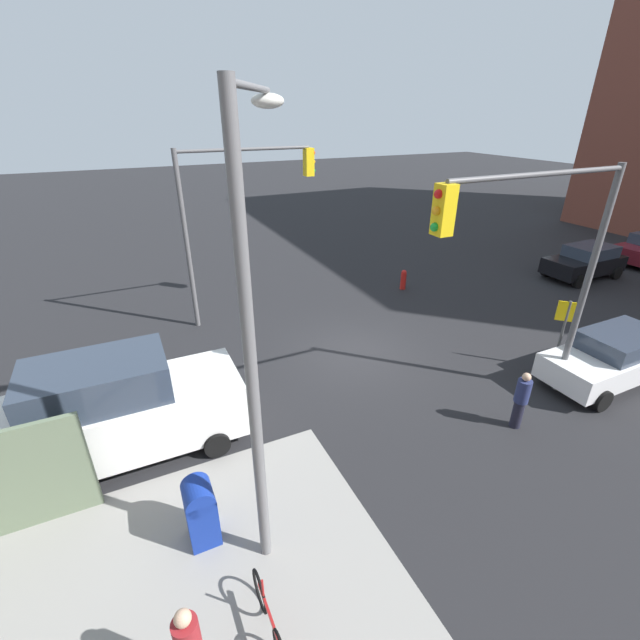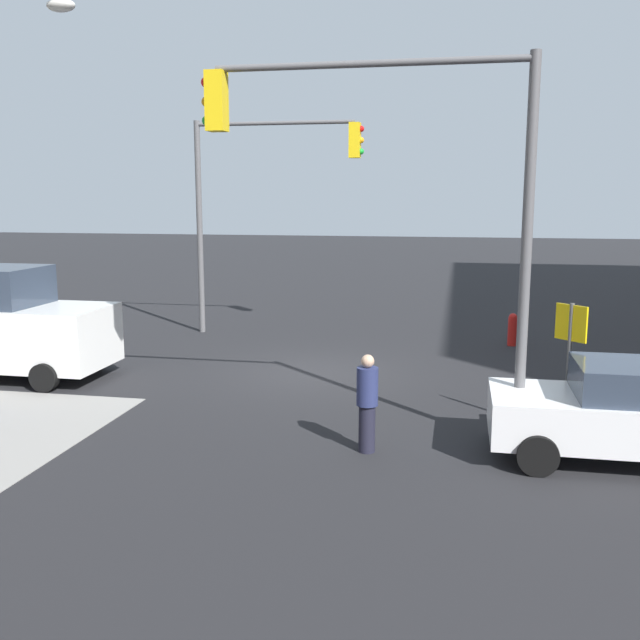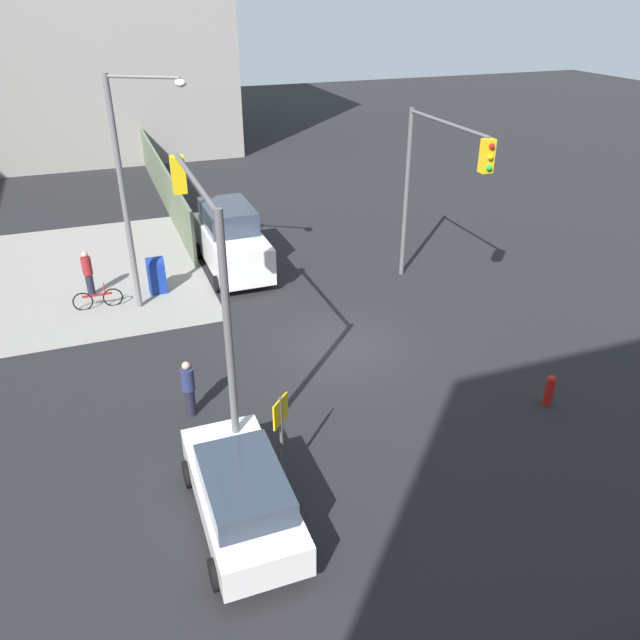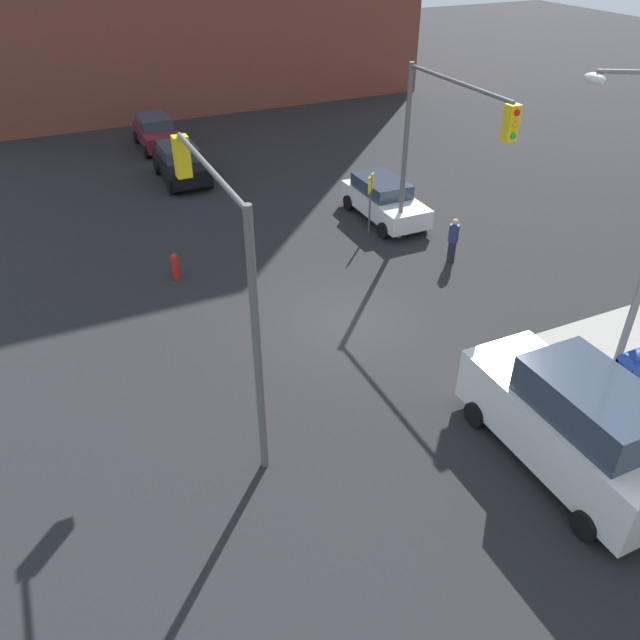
{
  "view_description": "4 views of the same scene",
  "coord_description": "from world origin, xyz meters",
  "px_view_note": "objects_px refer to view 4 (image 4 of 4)",
  "views": [
    {
      "loc": [
        6.58,
        11.13,
        7.62
      ],
      "look_at": [
        1.28,
        -0.08,
        1.51
      ],
      "focal_mm": 24.0,
      "sensor_mm": 36.0,
      "label": 1
    },
    {
      "loc": [
        -3.42,
        16.59,
        4.25
      ],
      "look_at": [
        0.15,
        -1.68,
        1.01
      ],
      "focal_mm": 40.0,
      "sensor_mm": 36.0,
      "label": 2
    },
    {
      "loc": [
        -16.16,
        6.73,
        10.3
      ],
      "look_at": [
        0.64,
        0.47,
        0.71
      ],
      "focal_mm": 35.0,
      "sensor_mm": 36.0,
      "label": 3
    },
    {
      "loc": [
        14.33,
        -7.64,
        10.88
      ],
      "look_at": [
        1.2,
        -1.55,
        1.23
      ],
      "focal_mm": 35.0,
      "sensor_mm": 36.0,
      "label": 4
    }
  ],
  "objects_px": {
    "mailbox_blue": "(630,373)",
    "van_white_delivery": "(573,422)",
    "traffic_signal_nw_corner": "(442,135)",
    "traffic_signal_se_corner": "(222,253)",
    "hatchback_black": "(181,163)",
    "hatchback_white": "(384,199)",
    "fire_hydrant": "(175,266)",
    "coupe_maroon": "(156,132)",
    "pedestrian_crossing": "(453,240)"
  },
  "relations": [
    {
      "from": "van_white_delivery",
      "to": "hatchback_white",
      "type": "bearing_deg",
      "value": 167.54
    },
    {
      "from": "fire_hydrant",
      "to": "hatchback_white",
      "type": "bearing_deg",
      "value": 98.21
    },
    {
      "from": "mailbox_blue",
      "to": "van_white_delivery",
      "type": "relative_size",
      "value": 0.26
    },
    {
      "from": "traffic_signal_nw_corner",
      "to": "van_white_delivery",
      "type": "relative_size",
      "value": 1.2
    },
    {
      "from": "pedestrian_crossing",
      "to": "traffic_signal_nw_corner",
      "type": "bearing_deg",
      "value": -128.32
    },
    {
      "from": "traffic_signal_se_corner",
      "to": "pedestrian_crossing",
      "type": "xyz_separation_m",
      "value": [
        -4.53,
        9.7,
        -3.75
      ]
    },
    {
      "from": "traffic_signal_se_corner",
      "to": "hatchback_black",
      "type": "relative_size",
      "value": 1.6
    },
    {
      "from": "traffic_signal_se_corner",
      "to": "coupe_maroon",
      "type": "height_order",
      "value": "traffic_signal_se_corner"
    },
    {
      "from": "traffic_signal_nw_corner",
      "to": "traffic_signal_se_corner",
      "type": "bearing_deg",
      "value": -61.5
    },
    {
      "from": "fire_hydrant",
      "to": "hatchback_black",
      "type": "distance_m",
      "value": 9.44
    },
    {
      "from": "traffic_signal_nw_corner",
      "to": "mailbox_blue",
      "type": "xyz_separation_m",
      "value": [
        8.56,
        0.5,
        -3.88
      ]
    },
    {
      "from": "hatchback_white",
      "to": "van_white_delivery",
      "type": "xyz_separation_m",
      "value": [
        13.68,
        -3.02,
        0.44
      ]
    },
    {
      "from": "traffic_signal_se_corner",
      "to": "mailbox_blue",
      "type": "height_order",
      "value": "traffic_signal_se_corner"
    },
    {
      "from": "traffic_signal_se_corner",
      "to": "hatchback_white",
      "type": "relative_size",
      "value": 1.47
    },
    {
      "from": "traffic_signal_nw_corner",
      "to": "van_white_delivery",
      "type": "distance_m",
      "value": 10.64
    },
    {
      "from": "traffic_signal_nw_corner",
      "to": "pedestrian_crossing",
      "type": "relative_size",
      "value": 3.88
    },
    {
      "from": "traffic_signal_se_corner",
      "to": "coupe_maroon",
      "type": "xyz_separation_m",
      "value": [
        -21.87,
        2.88,
        -3.77
      ]
    },
    {
      "from": "coupe_maroon",
      "to": "pedestrian_crossing",
      "type": "bearing_deg",
      "value": 21.46
    },
    {
      "from": "traffic_signal_nw_corner",
      "to": "hatchback_white",
      "type": "distance_m",
      "value": 5.48
    },
    {
      "from": "traffic_signal_se_corner",
      "to": "hatchback_black",
      "type": "distance_m",
      "value": 17.28
    },
    {
      "from": "mailbox_blue",
      "to": "hatchback_black",
      "type": "distance_m",
      "value": 21.35
    },
    {
      "from": "mailbox_blue",
      "to": "coupe_maroon",
      "type": "height_order",
      "value": "coupe_maroon"
    },
    {
      "from": "van_white_delivery",
      "to": "pedestrian_crossing",
      "type": "bearing_deg",
      "value": 160.06
    },
    {
      "from": "pedestrian_crossing",
      "to": "hatchback_black",
      "type": "bearing_deg",
      "value": -161.77
    },
    {
      "from": "fire_hydrant",
      "to": "hatchback_white",
      "type": "distance_m",
      "value": 9.12
    },
    {
      "from": "hatchback_black",
      "to": "van_white_delivery",
      "type": "distance_m",
      "value": 21.74
    },
    {
      "from": "hatchback_black",
      "to": "van_white_delivery",
      "type": "height_order",
      "value": "van_white_delivery"
    },
    {
      "from": "fire_hydrant",
      "to": "coupe_maroon",
      "type": "height_order",
      "value": "coupe_maroon"
    },
    {
      "from": "traffic_signal_se_corner",
      "to": "coupe_maroon",
      "type": "distance_m",
      "value": 22.38
    },
    {
      "from": "traffic_signal_se_corner",
      "to": "hatchback_white",
      "type": "xyz_separation_m",
      "value": [
        -8.83,
        9.32,
        -3.77
      ]
    },
    {
      "from": "traffic_signal_nw_corner",
      "to": "mailbox_blue",
      "type": "bearing_deg",
      "value": 3.34
    },
    {
      "from": "hatchback_white",
      "to": "van_white_delivery",
      "type": "height_order",
      "value": "van_white_delivery"
    },
    {
      "from": "traffic_signal_se_corner",
      "to": "van_white_delivery",
      "type": "height_order",
      "value": "traffic_signal_se_corner"
    },
    {
      "from": "traffic_signal_nw_corner",
      "to": "fire_hydrant",
      "type": "bearing_deg",
      "value": -106.9
    },
    {
      "from": "traffic_signal_se_corner",
      "to": "hatchback_white",
      "type": "distance_m",
      "value": 13.38
    },
    {
      "from": "fire_hydrant",
      "to": "traffic_signal_nw_corner",
      "type": "bearing_deg",
      "value": 73.1
    },
    {
      "from": "mailbox_blue",
      "to": "van_white_delivery",
      "type": "xyz_separation_m",
      "value": [
        1.17,
        -3.2,
        0.52
      ]
    },
    {
      "from": "traffic_signal_nw_corner",
      "to": "hatchback_white",
      "type": "height_order",
      "value": "traffic_signal_nw_corner"
    },
    {
      "from": "fire_hydrant",
      "to": "hatchback_white",
      "type": "relative_size",
      "value": 0.21
    },
    {
      "from": "traffic_signal_nw_corner",
      "to": "traffic_signal_se_corner",
      "type": "distance_m",
      "value": 10.24
    },
    {
      "from": "fire_hydrant",
      "to": "mailbox_blue",
      "type": "bearing_deg",
      "value": 39.4
    },
    {
      "from": "coupe_maroon",
      "to": "pedestrian_crossing",
      "type": "relative_size",
      "value": 2.37
    },
    {
      "from": "fire_hydrant",
      "to": "pedestrian_crossing",
      "type": "bearing_deg",
      "value": 72.3
    },
    {
      "from": "hatchback_black",
      "to": "traffic_signal_nw_corner",
      "type": "bearing_deg",
      "value": 27.66
    },
    {
      "from": "hatchback_black",
      "to": "pedestrian_crossing",
      "type": "height_order",
      "value": "pedestrian_crossing"
    },
    {
      "from": "fire_hydrant",
      "to": "pedestrian_crossing",
      "type": "height_order",
      "value": "pedestrian_crossing"
    },
    {
      "from": "hatchback_black",
      "to": "fire_hydrant",
      "type": "bearing_deg",
      "value": -15.68
    },
    {
      "from": "coupe_maroon",
      "to": "pedestrian_crossing",
      "type": "distance_m",
      "value": 18.63
    },
    {
      "from": "pedestrian_crossing",
      "to": "fire_hydrant",
      "type": "bearing_deg",
      "value": -119.01
    },
    {
      "from": "fire_hydrant",
      "to": "coupe_maroon",
      "type": "distance_m",
      "value": 14.57
    }
  ]
}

